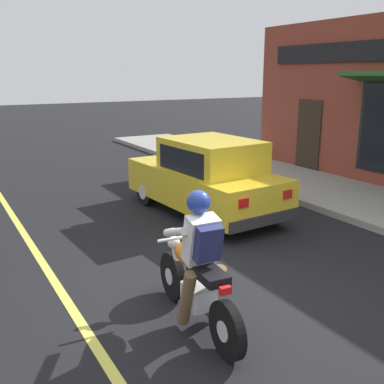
# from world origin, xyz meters

# --- Properties ---
(ground_plane) EXTENTS (80.00, 80.00, 0.00)m
(ground_plane) POSITION_xyz_m (0.00, 0.00, 0.00)
(ground_plane) COLOR black
(sidewalk_curb) EXTENTS (2.60, 22.00, 0.14)m
(sidewalk_curb) POSITION_xyz_m (5.08, 3.00, 0.07)
(sidewalk_curb) COLOR gray
(sidewalk_curb) RESTS_ON ground
(lane_stripe) EXTENTS (0.12, 19.80, 0.01)m
(lane_stripe) POSITION_xyz_m (-1.80, 3.00, 0.00)
(lane_stripe) COLOR #D1C64C
(lane_stripe) RESTS_ON ground
(motorcycle_with_rider) EXTENTS (0.59, 2.02, 1.62)m
(motorcycle_with_rider) POSITION_xyz_m (-0.64, -0.34, 0.68)
(motorcycle_with_rider) COLOR black
(motorcycle_with_rider) RESTS_ON ground
(car_hatchback) EXTENTS (1.85, 3.87, 1.57)m
(car_hatchback) POSITION_xyz_m (1.71, 3.25, 0.77)
(car_hatchback) COLOR black
(car_hatchback) RESTS_ON ground
(traffic_cone) EXTENTS (0.36, 0.36, 0.60)m
(traffic_cone) POSITION_xyz_m (5.58, 6.58, 0.43)
(traffic_cone) COLOR black
(traffic_cone) RESTS_ON sidewalk_curb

